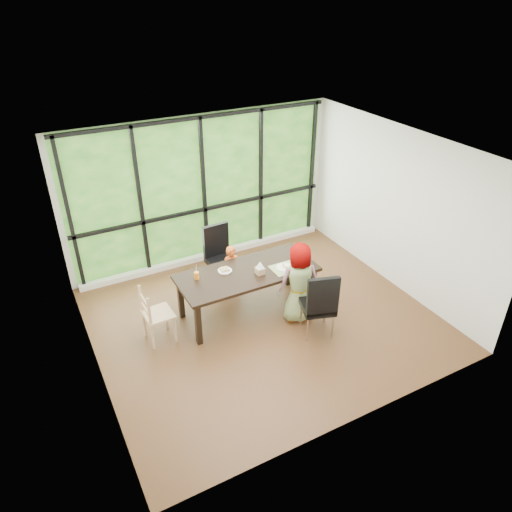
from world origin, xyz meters
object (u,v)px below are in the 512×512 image
(green_cup, at_px, (307,262))
(plate_far, at_px, (225,271))
(chair_window_leather, at_px, (222,258))
(plate_near, at_px, (285,267))
(tissue_box, at_px, (260,271))
(chair_interior_leather, at_px, (318,302))
(chair_end_beech, at_px, (158,314))
(orange_cup, at_px, (197,275))
(dining_table, at_px, (247,292))
(child_toddler, at_px, (232,271))
(child_older, at_px, (300,282))

(green_cup, bearing_deg, plate_far, 159.31)
(chair_window_leather, bearing_deg, plate_near, -64.31)
(green_cup, height_order, tissue_box, green_cup)
(chair_interior_leather, xyz_separation_m, chair_end_beech, (-2.12, 0.94, -0.09))
(plate_near, bearing_deg, orange_cup, 164.89)
(dining_table, relative_size, tissue_box, 17.57)
(chair_end_beech, bearing_deg, orange_cup, -78.22)
(chair_interior_leather, relative_size, plate_near, 4.17)
(chair_end_beech, relative_size, child_toddler, 1.00)
(chair_end_beech, height_order, child_older, child_older)
(plate_far, distance_m, green_cup, 1.27)
(dining_table, xyz_separation_m, chair_interior_leather, (0.68, -0.94, 0.17))
(child_toddler, height_order, green_cup, child_toddler)
(chair_interior_leather, relative_size, child_toddler, 1.20)
(dining_table, distance_m, child_older, 0.86)
(child_toddler, bearing_deg, plate_far, -120.33)
(plate_near, bearing_deg, green_cup, -15.79)
(plate_near, bearing_deg, chair_end_beech, 174.74)
(green_cup, xyz_separation_m, tissue_box, (-0.75, 0.13, -0.01))
(chair_interior_leather, bearing_deg, child_older, -66.10)
(plate_near, bearing_deg, plate_far, 157.46)
(chair_window_leather, bearing_deg, child_toddler, -88.02)
(chair_end_beech, bearing_deg, chair_interior_leather, -116.09)
(plate_near, xyz_separation_m, orange_cup, (-1.32, 0.35, 0.05))
(chair_interior_leather, distance_m, green_cup, 0.74)
(dining_table, distance_m, plate_far, 0.51)
(child_toddler, bearing_deg, green_cup, -35.13)
(chair_end_beech, height_order, tissue_box, chair_end_beech)
(green_cup, bearing_deg, plate_near, 164.21)
(dining_table, height_order, chair_window_leather, chair_window_leather)
(chair_window_leather, bearing_deg, chair_interior_leather, -71.97)
(chair_window_leather, bearing_deg, green_cup, -54.68)
(child_toddler, height_order, tissue_box, child_toddler)
(chair_end_beech, xyz_separation_m, child_older, (2.08, -0.52, 0.20))
(child_toddler, relative_size, child_older, 0.69)
(orange_cup, height_order, tissue_box, orange_cup)
(chair_interior_leather, height_order, plate_far, chair_interior_leather)
(plate_far, bearing_deg, chair_interior_leather, -48.75)
(chair_interior_leather, xyz_separation_m, plate_far, (-0.97, 1.11, 0.22))
(dining_table, distance_m, plate_near, 0.70)
(tissue_box, bearing_deg, plate_far, 144.09)
(chair_interior_leather, distance_m, tissue_box, 0.99)
(chair_window_leather, xyz_separation_m, plate_near, (0.59, -1.07, 0.22))
(orange_cup, height_order, green_cup, green_cup)
(chair_interior_leather, relative_size, plate_far, 4.96)
(orange_cup, bearing_deg, plate_near, -15.11)
(child_older, distance_m, green_cup, 0.39)
(child_older, distance_m, tissue_box, 0.63)
(child_toddler, bearing_deg, orange_cup, -145.84)
(tissue_box, bearing_deg, orange_cup, 160.51)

